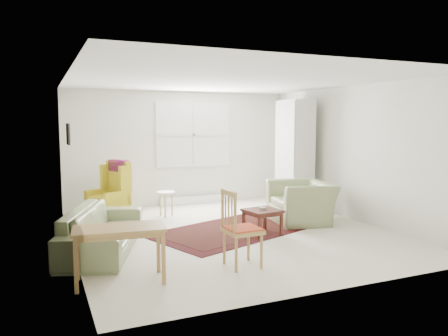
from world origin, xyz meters
name	(u,v)px	position (x,y,z in m)	size (l,w,h in m)	color
room	(227,156)	(0.02, 0.21, 1.26)	(5.04, 5.54, 2.51)	beige
rug	(228,231)	(-0.04, 0.06, 0.01)	(2.49, 1.60, 0.02)	black
sofa	(103,221)	(-2.10, -0.22, 0.43)	(2.12, 0.83, 0.86)	gray
armchair	(302,198)	(1.50, 0.18, 0.45)	(1.14, 1.00, 0.89)	gray
wingback_chair	(107,189)	(-1.71, 1.97, 0.55)	(0.63, 0.67, 1.10)	#B09D1B
coffee_table	(262,222)	(0.39, -0.36, 0.21)	(0.52, 0.52, 0.43)	#461C15
stool	(166,204)	(-0.66, 1.64, 0.25)	(0.37, 0.37, 0.49)	white
cabinet	(295,155)	(2.10, 1.39, 1.15)	(0.48, 0.92, 2.29)	silver
desk	(120,255)	(-2.10, -1.58, 0.32)	(1.02, 0.51, 0.65)	#A67C43
desk_chair	(243,228)	(-0.57, -1.63, 0.49)	(0.43, 0.43, 0.99)	#A67C43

